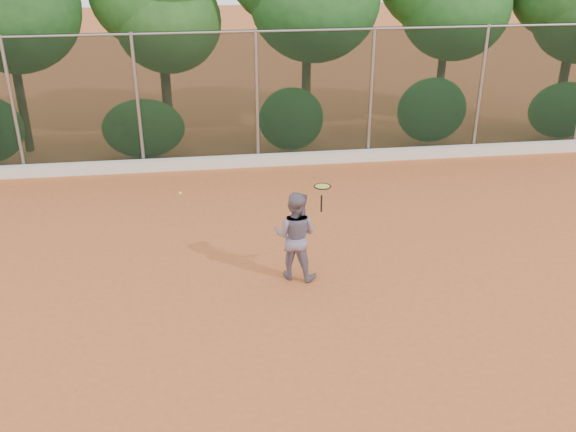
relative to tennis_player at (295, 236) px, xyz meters
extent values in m
plane|color=#C05E2D|center=(-0.14, -1.03, -0.84)|extent=(80.00, 80.00, 0.00)
cube|color=silver|center=(-0.14, 5.79, -0.69)|extent=(24.00, 0.20, 0.30)
imported|color=slate|center=(0.00, 0.00, 0.00)|extent=(1.00, 0.91, 1.67)
cube|color=black|center=(-0.14, 5.97, 0.91)|extent=(24.00, 0.01, 3.50)
cylinder|color=gray|center=(-0.14, 5.97, 2.61)|extent=(24.00, 0.06, 0.06)
cylinder|color=gray|center=(-6.14, 5.97, 0.91)|extent=(0.09, 0.09, 3.50)
cylinder|color=gray|center=(-3.14, 5.97, 0.91)|extent=(0.09, 0.09, 3.50)
cylinder|color=gray|center=(-0.14, 5.97, 0.91)|extent=(0.09, 0.09, 3.50)
cylinder|color=gray|center=(2.86, 5.97, 0.91)|extent=(0.09, 0.09, 3.50)
cylinder|color=gray|center=(5.86, 5.97, 0.91)|extent=(0.09, 0.09, 3.50)
cylinder|color=#3C2B17|center=(-6.44, 7.87, 0.61)|extent=(0.24, 0.24, 2.90)
ellipsoid|color=#2B6225|center=(-6.24, 7.77, 3.06)|extent=(3.50, 2.90, 3.40)
cylinder|color=#3C2217|center=(-2.54, 8.27, 0.36)|extent=(0.28, 0.28, 2.40)
ellipsoid|color=#26531C|center=(-2.34, 8.17, 2.56)|extent=(2.90, 2.40, 2.80)
cylinder|color=#3F2C18|center=(1.46, 7.97, 0.66)|extent=(0.26, 0.26, 3.00)
cylinder|color=#49301C|center=(5.56, 8.17, 0.51)|extent=(0.24, 0.24, 2.70)
ellipsoid|color=#1E541D|center=(5.76, 8.07, 2.86)|extent=(3.20, 2.70, 3.10)
cylinder|color=#43311A|center=(9.26, 7.77, 0.41)|extent=(0.28, 0.28, 2.50)
ellipsoid|color=#346B29|center=(-3.14, 6.77, 0.01)|extent=(2.20, 1.16, 1.60)
ellipsoid|color=#2B6C29|center=(0.86, 6.77, 0.11)|extent=(1.80, 1.04, 1.76)
ellipsoid|color=#2C752E|center=(4.86, 6.77, 0.21)|extent=(2.00, 1.10, 1.84)
ellipsoid|color=#2C6D29|center=(8.86, 6.77, 0.06)|extent=(2.16, 1.12, 1.64)
cylinder|color=black|center=(0.44, -0.13, 0.66)|extent=(0.04, 0.04, 0.31)
torus|color=black|center=(0.44, -0.19, 1.01)|extent=(0.34, 0.34, 0.03)
cylinder|color=gold|center=(0.44, -0.19, 1.01)|extent=(0.29, 0.29, 0.01)
sphere|color=#D2EB35|center=(-2.00, 0.48, 0.74)|extent=(0.06, 0.06, 0.06)
camera|label=1|loc=(-1.49, -10.13, 5.23)|focal=40.00mm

